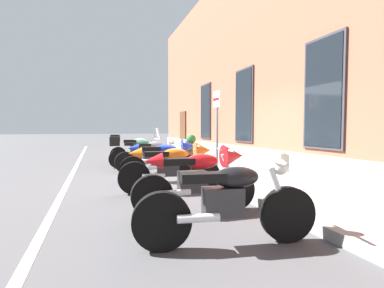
{
  "coord_description": "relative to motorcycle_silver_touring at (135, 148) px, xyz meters",
  "views": [
    {
      "loc": [
        7.16,
        -2.54,
        1.31
      ],
      "look_at": [
        -1.19,
        0.22,
        0.84
      ],
      "focal_mm": 27.38,
      "sensor_mm": 36.0,
      "label": 1
    }
  ],
  "objects": [
    {
      "name": "ground_plane",
      "position": [
        4.18,
        1.12,
        -0.57
      ],
      "size": [
        140.0,
        140.0,
        0.0
      ],
      "primitive_type": "plane",
      "color": "#424244"
    },
    {
      "name": "sidewalk",
      "position": [
        4.18,
        2.29,
        -0.49
      ],
      "size": [
        31.7,
        2.33,
        0.15
      ],
      "primitive_type": "cube",
      "color": "gray",
      "rests_on": "ground_plane"
    },
    {
      "name": "lane_stripe",
      "position": [
        4.18,
        -2.08,
        -0.57
      ],
      "size": [
        31.7,
        0.12,
        0.01
      ],
      "primitive_type": "cube",
      "color": "silver",
      "rests_on": "ground_plane"
    },
    {
      "name": "brick_pub_facade",
      "position": [
        4.18,
        7.12,
        3.17
      ],
      "size": [
        25.7,
        7.43,
        7.49
      ],
      "color": "brown",
      "rests_on": "ground_plane"
    },
    {
      "name": "motorcycle_silver_touring",
      "position": [
        0.0,
        0.0,
        0.0
      ],
      "size": [
        0.78,
        2.07,
        1.37
      ],
      "color": "black",
      "rests_on": "ground_plane"
    },
    {
      "name": "motorcycle_green_touring",
      "position": [
        1.45,
        -0.11,
        -0.02
      ],
      "size": [
        0.62,
        2.08,
        1.33
      ],
      "color": "black",
      "rests_on": "ground_plane"
    },
    {
      "name": "motorcycle_grey_naked",
      "position": [
        2.68,
        0.2,
        -0.08
      ],
      "size": [
        0.62,
        2.18,
        1.0
      ],
      "color": "black",
      "rests_on": "ground_plane"
    },
    {
      "name": "motorcycle_blue_sport",
      "position": [
        4.3,
        0.21,
        0.0
      ],
      "size": [
        0.62,
        2.06,
        1.05
      ],
      "color": "black",
      "rests_on": "ground_plane"
    },
    {
      "name": "motorcycle_orange_sport",
      "position": [
        5.61,
        0.1,
        -0.01
      ],
      "size": [
        0.62,
        2.09,
        1.04
      ],
      "color": "black",
      "rests_on": "ground_plane"
    },
    {
      "name": "motorcycle_red_sport",
      "position": [
        7.12,
        0.11,
        0.0
      ],
      "size": [
        0.62,
        1.99,
        1.05
      ],
      "color": "black",
      "rests_on": "ground_plane"
    },
    {
      "name": "motorcycle_black_naked",
      "position": [
        8.44,
        -0.03,
        -0.09
      ],
      "size": [
        0.62,
        2.08,
        0.96
      ],
      "color": "black",
      "rests_on": "ground_plane"
    },
    {
      "name": "parking_sign",
      "position": [
        3.88,
        1.77,
        1.02
      ],
      "size": [
        0.36,
        0.07,
        2.22
      ],
      "color": "#4C4C51",
      "rests_on": "sidewalk"
    },
    {
      "name": "barrel_planter",
      "position": [
        0.24,
        2.21,
        -0.01
      ],
      "size": [
        0.56,
        0.56,
        0.93
      ],
      "color": "brown",
      "rests_on": "sidewalk"
    }
  ]
}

